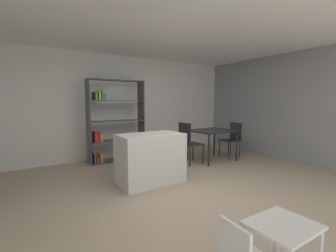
{
  "coord_description": "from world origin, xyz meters",
  "views": [
    {
      "loc": [
        -2.22,
        -2.83,
        1.46
      ],
      "look_at": [
        0.1,
        0.81,
        1.01
      ],
      "focal_mm": 24.73,
      "sensor_mm": 36.0,
      "label": 1
    }
  ],
  "objects_px": {
    "dining_table": "(212,133)",
    "dining_chair_island_side": "(188,140)",
    "dining_chair_window_side": "(233,137)",
    "open_bookshelf": "(112,123)",
    "child_table": "(282,234)",
    "kitchen_island": "(150,158)"
  },
  "relations": [
    {
      "from": "dining_table",
      "to": "dining_chair_island_side",
      "type": "distance_m",
      "value": 0.75
    },
    {
      "from": "dining_chair_window_side",
      "to": "dining_table",
      "type": "bearing_deg",
      "value": -84.71
    },
    {
      "from": "open_bookshelf",
      "to": "dining_chair_island_side",
      "type": "xyz_separation_m",
      "value": [
        1.39,
        -1.25,
        -0.38
      ]
    },
    {
      "from": "child_table",
      "to": "dining_chair_window_side",
      "type": "relative_size",
      "value": 0.58
    },
    {
      "from": "kitchen_island",
      "to": "dining_chair_island_side",
      "type": "bearing_deg",
      "value": 25.01
    },
    {
      "from": "dining_chair_window_side",
      "to": "dining_chair_island_side",
      "type": "bearing_deg",
      "value": -84.42
    },
    {
      "from": "dining_chair_island_side",
      "to": "dining_table",
      "type": "bearing_deg",
      "value": -88.5
    },
    {
      "from": "kitchen_island",
      "to": "open_bookshelf",
      "type": "bearing_deg",
      "value": 91.97
    },
    {
      "from": "dining_chair_island_side",
      "to": "open_bookshelf",
      "type": "bearing_deg",
      "value": 49.68
    },
    {
      "from": "kitchen_island",
      "to": "dining_chair_island_side",
      "type": "relative_size",
      "value": 1.16
    },
    {
      "from": "open_bookshelf",
      "to": "dining_table",
      "type": "relative_size",
      "value": 1.91
    },
    {
      "from": "open_bookshelf",
      "to": "child_table",
      "type": "height_order",
      "value": "open_bookshelf"
    },
    {
      "from": "kitchen_island",
      "to": "dining_chair_window_side",
      "type": "height_order",
      "value": "dining_chair_window_side"
    },
    {
      "from": "open_bookshelf",
      "to": "dining_table",
      "type": "distance_m",
      "value": 2.49
    },
    {
      "from": "kitchen_island",
      "to": "dining_table",
      "type": "distance_m",
      "value": 2.17
    },
    {
      "from": "child_table",
      "to": "dining_chair_window_side",
      "type": "height_order",
      "value": "dining_chair_window_side"
    },
    {
      "from": "dining_table",
      "to": "dining_chair_island_side",
      "type": "height_order",
      "value": "dining_chair_island_side"
    },
    {
      "from": "open_bookshelf",
      "to": "dining_chair_island_side",
      "type": "relative_size",
      "value": 2.03
    },
    {
      "from": "kitchen_island",
      "to": "dining_table",
      "type": "height_order",
      "value": "kitchen_island"
    },
    {
      "from": "kitchen_island",
      "to": "dining_chair_island_side",
      "type": "height_order",
      "value": "dining_chair_island_side"
    },
    {
      "from": "open_bookshelf",
      "to": "dining_chair_island_side",
      "type": "height_order",
      "value": "open_bookshelf"
    },
    {
      "from": "kitchen_island",
      "to": "open_bookshelf",
      "type": "xyz_separation_m",
      "value": [
        -0.06,
        1.87,
        0.51
      ]
    }
  ]
}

